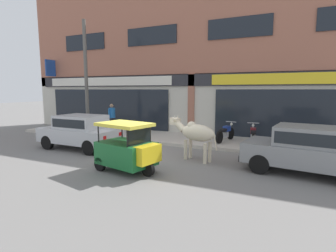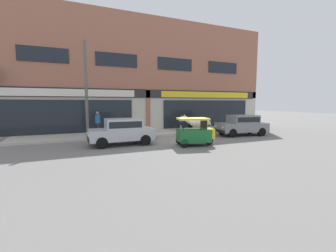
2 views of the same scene
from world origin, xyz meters
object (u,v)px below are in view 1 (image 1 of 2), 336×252
cow (196,133)px  motorcycle_1 (253,135)px  utility_pole (86,78)px  motorcycle_0 (225,133)px  car_0 (80,130)px  auto_rickshaw (128,151)px  pedestrian (112,115)px  car_1 (307,148)px

cow → motorcycle_1: (1.61, 3.20, -0.47)m
utility_pole → motorcycle_0: bearing=9.3°
car_0 → utility_pole: (-1.67, 2.37, 2.31)m
auto_rickshaw → utility_pole: bearing=141.7°
car_0 → auto_rickshaw: auto_rickshaw is taller
car_0 → motorcycle_1: car_0 is taller
pedestrian → car_0: bearing=-74.9°
cow → motorcycle_0: size_ratio=1.16×
car_1 → auto_rickshaw: auto_rickshaw is taller
auto_rickshaw → pedestrian: pedestrian is taller
motorcycle_1 → pedestrian: size_ratio=1.13×
auto_rickshaw → motorcycle_0: 5.66m
cow → car_1: (3.55, -0.11, -0.19)m
motorcycle_0 → cow: bearing=-96.6°
pedestrian → utility_pole: utility_pole is taller
car_0 → pedestrian: size_ratio=2.28×
cow → auto_rickshaw: size_ratio=0.97×
cow → pedestrian: bearing=152.1°
motorcycle_1 → utility_pole: size_ratio=0.30×
motorcycle_1 → motorcycle_0: bearing=178.3°
car_1 → utility_pole: bearing=168.1°
utility_pole → motorcycle_1: bearing=7.7°
cow → motorcycle_1: size_ratio=1.15×
auto_rickshaw → motorcycle_0: bearing=70.8°
car_0 → motorcycle_1: (6.71, 3.50, -0.28)m
cow → car_0: cow is taller
auto_rickshaw → utility_pole: size_ratio=0.36×
utility_pole → auto_rickshaw: bearing=-38.3°
car_1 → utility_pole: size_ratio=0.63×
motorcycle_0 → car_1: bearing=-46.5°
car_0 → car_1: 8.65m
pedestrian → motorcycle_1: bearing=0.0°
car_0 → utility_pole: utility_pole is taller
car_0 → car_1: bearing=1.2°
motorcycle_1 → pedestrian: pedestrian is taller
motorcycle_1 → pedestrian: bearing=-180.0°
motorcycle_0 → motorcycle_1: (1.24, -0.04, 0.00)m
car_1 → motorcycle_1: 3.85m
car_0 → car_1: (8.65, 0.19, 0.00)m
car_1 → utility_pole: utility_pole is taller
car_1 → auto_rickshaw: (-5.04, -1.99, -0.15)m
auto_rickshaw → motorcycle_1: 6.15m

